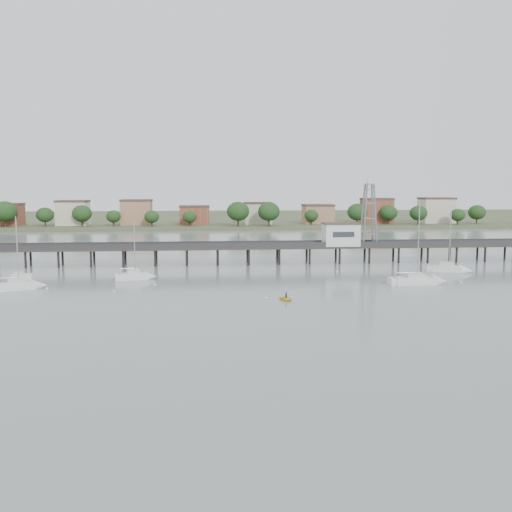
# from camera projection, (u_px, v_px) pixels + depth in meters

# --- Properties ---
(ground_plane) EXTENTS (500.00, 500.00, 0.00)m
(ground_plane) POSITION_uv_depth(u_px,v_px,m) (260.00, 329.00, 70.65)
(ground_plane) COLOR slate
(ground_plane) RESTS_ON ground
(pier) EXTENTS (150.00, 5.00, 5.50)m
(pier) POSITION_uv_depth(u_px,v_px,m) (233.00, 248.00, 129.49)
(pier) COLOR #2D2823
(pier) RESTS_ON ground
(pier_building) EXTENTS (8.40, 5.40, 5.30)m
(pier_building) POSITION_uv_depth(u_px,v_px,m) (341.00, 234.00, 131.52)
(pier_building) COLOR silver
(pier_building) RESTS_ON ground
(lattice_tower) EXTENTS (3.20, 3.20, 15.50)m
(lattice_tower) POSITION_uv_depth(u_px,v_px,m) (369.00, 215.00, 131.61)
(lattice_tower) COLOR slate
(lattice_tower) RESTS_ON ground
(sailboat_e) EXTENTS (8.38, 5.87, 13.55)m
(sailboat_e) POSITION_uv_depth(u_px,v_px,m) (453.00, 269.00, 117.47)
(sailboat_e) COLOR white
(sailboat_e) RESTS_ON ground
(sailboat_d) EXTENTS (10.00, 3.22, 16.20)m
(sailboat_d) POSITION_uv_depth(u_px,v_px,m) (424.00, 281.00, 103.05)
(sailboat_d) COLOR white
(sailboat_d) RESTS_ON ground
(sailboat_b) EXTENTS (7.35, 3.56, 11.81)m
(sailboat_b) POSITION_uv_depth(u_px,v_px,m) (139.00, 276.00, 108.22)
(sailboat_b) COLOR white
(sailboat_b) RESTS_ON ground
(sailboat_a) EXTENTS (8.32, 5.10, 13.28)m
(sailboat_a) POSITION_uv_depth(u_px,v_px,m) (24.00, 286.00, 97.77)
(sailboat_a) COLOR white
(sailboat_a) RESTS_ON ground
(white_tender) EXTENTS (4.35, 2.38, 1.60)m
(white_tender) POSITION_uv_depth(u_px,v_px,m) (22.00, 276.00, 109.00)
(white_tender) COLOR white
(white_tender) RESTS_ON ground
(yellow_dinghy) EXTENTS (2.15, 1.36, 2.91)m
(yellow_dinghy) POSITION_uv_depth(u_px,v_px,m) (286.00, 300.00, 88.43)
(yellow_dinghy) COLOR yellow
(yellow_dinghy) RESTS_ON ground
(dinghy_occupant) EXTENTS (0.40, 1.05, 0.25)m
(dinghy_occupant) POSITION_uv_depth(u_px,v_px,m) (286.00, 300.00, 88.43)
(dinghy_occupant) COLOR black
(dinghy_occupant) RESTS_ON ground
(mooring_buoys) EXTENTS (74.66, 26.75, 0.39)m
(mooring_buoys) POSITION_uv_depth(u_px,v_px,m) (235.00, 285.00, 101.39)
(mooring_buoys) COLOR beige
(mooring_buoys) RESTS_ON ground
(far_shore) EXTENTS (500.00, 170.00, 10.40)m
(far_shore) POSITION_uv_depth(u_px,v_px,m) (215.00, 218.00, 307.32)
(far_shore) COLOR #475133
(far_shore) RESTS_ON ground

